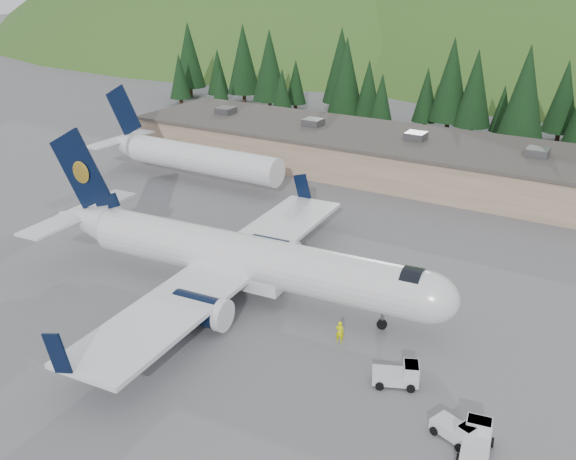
# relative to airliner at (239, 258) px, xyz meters

# --- Properties ---
(ground) EXTENTS (600.00, 600.00, 0.00)m
(ground) POSITION_rel_airliner_xyz_m (1.12, 0.09, -3.39)
(ground) COLOR slate
(airliner) EXTENTS (38.30, 35.95, 12.71)m
(airliner) POSITION_rel_airliner_xyz_m (0.00, 0.00, 0.00)
(airliner) COLOR white
(airliner) RESTS_ON ground
(second_airliner) EXTENTS (27.50, 11.00, 10.05)m
(second_airliner) POSITION_rel_airliner_xyz_m (-23.81, 22.09, -0.06)
(second_airliner) COLOR white
(second_airliner) RESTS_ON ground
(baggage_tug_a) EXTENTS (3.40, 2.73, 1.63)m
(baggage_tug_a) POSITION_rel_airliner_xyz_m (16.36, -4.93, -2.66)
(baggage_tug_a) COLOR silver
(baggage_tug_a) RESTS_ON ground
(baggage_tug_b) EXTENTS (3.09, 2.41, 1.48)m
(baggage_tug_b) POSITION_rel_airliner_xyz_m (21.40, -8.29, -2.72)
(baggage_tug_b) COLOR silver
(baggage_tug_b) RESTS_ON ground
(baggage_tug_c) EXTENTS (2.30, 3.31, 1.65)m
(baggage_tug_c) POSITION_rel_airliner_xyz_m (22.56, -8.68, -2.65)
(baggage_tug_c) COLOR silver
(baggage_tug_c) RESTS_ON ground
(terminal_building) EXTENTS (71.00, 17.00, 6.10)m
(terminal_building) POSITION_rel_airliner_xyz_m (-3.89, 38.09, -0.76)
(terminal_building) COLOR #8C745F
(terminal_building) RESTS_ON ground
(ramp_worker) EXTENTS (0.74, 0.57, 1.79)m
(ramp_worker) POSITION_rel_airliner_xyz_m (10.64, -2.40, -2.49)
(ramp_worker) COLOR #F1F700
(ramp_worker) RESTS_ON ground
(tree_line) EXTENTS (113.70, 18.60, 14.52)m
(tree_line) POSITION_rel_airliner_xyz_m (-2.81, 62.25, 4.63)
(tree_line) COLOR black
(tree_line) RESTS_ON ground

